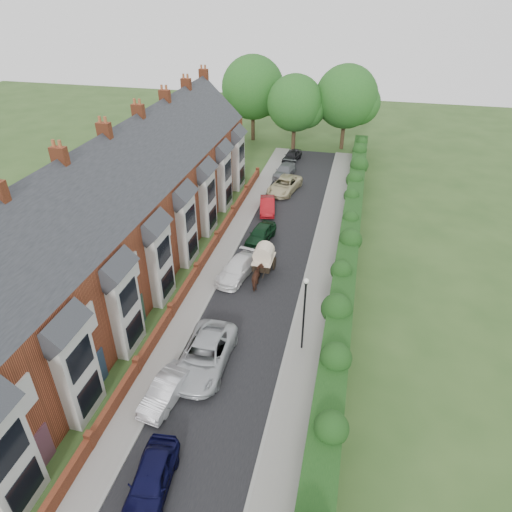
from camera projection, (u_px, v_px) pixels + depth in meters
The scene contains 24 objects.
ground at pixel (229, 389), 24.87m from camera, with size 140.00×140.00×0.00m, color #2D4C1E.
road at pixel (263, 277), 34.06m from camera, with size 6.00×58.00×0.02m, color black.
pavement_hedge_side at pixel (318, 283), 33.24m from camera, with size 2.20×58.00×0.12m, color gray.
pavement_house_side at pixel (214, 270), 34.78m from camera, with size 1.70×58.00×0.12m, color gray.
kerb_hedge_side at pixel (304, 281), 33.44m from camera, with size 0.18×58.00×0.13m, color gray.
kerb_house_side at pixel (224, 271), 34.63m from camera, with size 0.18×58.00×0.13m, color gray.
hedge at pixel (345, 269), 32.08m from camera, with size 2.10×58.00×2.85m.
terrace_row at pixel (121, 215), 32.88m from camera, with size 9.05×40.50×11.50m.
garden_wall_row at pixel (197, 271), 33.94m from camera, with size 0.35×40.35×1.10m.
lamppost at pixel (304, 306), 25.78m from camera, with size 0.32×0.32×5.16m.
tree_far_left at pixel (298, 104), 55.53m from camera, with size 7.14×6.80×9.29m.
tree_far_right at pixel (350, 98), 55.69m from camera, with size 7.98×7.60×10.31m.
tree_far_back at pixel (256, 89), 58.68m from camera, with size 8.40×8.00×10.82m.
car_navy at pixel (151, 479), 19.70m from camera, with size 1.67×4.16×1.42m, color black.
car_silver_a at pixel (167, 390), 23.98m from camera, with size 1.36×3.89×1.28m, color #B4B4B9.
car_silver_b at pixel (205, 355), 25.96m from camera, with size 2.64×5.71×1.59m, color #B9BCC1.
car_white at pixel (237, 269), 33.76m from camera, with size 1.86×4.57×1.33m, color white.
car_green at pixel (261, 234), 38.27m from camera, with size 1.63×4.05×1.38m, color black.
car_red at pixel (267, 206), 43.05m from camera, with size 1.36×3.89×1.28m, color maroon.
car_beige at pixel (285, 185), 47.00m from camera, with size 2.38×5.15×1.43m, color beige.
car_grey at pixel (285, 171), 50.62m from camera, with size 1.81×4.44×1.29m, color slate.
car_black at pixel (292, 156), 54.80m from camera, with size 1.52×3.77×1.29m, color black.
horse at pixel (258, 278), 32.61m from camera, with size 0.82×1.79×1.51m, color #4A281B.
horse_cart at pixel (264, 257), 33.89m from camera, with size 1.51×3.33×2.40m.
Camera 1 is at (5.40, -16.51, 19.29)m, focal length 32.00 mm.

